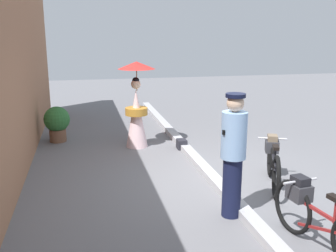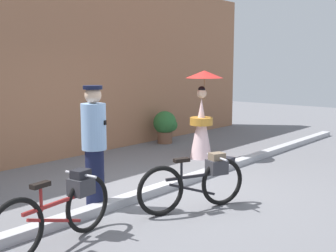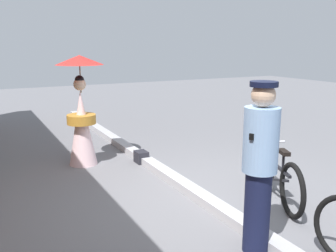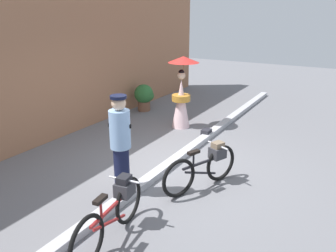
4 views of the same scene
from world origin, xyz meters
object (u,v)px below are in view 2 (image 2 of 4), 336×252
at_px(person_officer, 94,144).
at_px(bicycle_far_side, 61,208).
at_px(bicycle_near_officer, 198,181).
at_px(potted_plant_by_door, 166,125).
at_px(person_with_parasol, 202,115).
at_px(backpack_on_pavement, 228,163).

bearing_deg(person_officer, bicycle_far_side, -147.71).
distance_m(bicycle_near_officer, bicycle_far_side, 1.97).
bearing_deg(bicycle_far_side, potted_plant_by_door, 30.44).
distance_m(person_officer, person_with_parasol, 3.67).
bearing_deg(backpack_on_pavement, person_with_parasol, 66.16).
bearing_deg(potted_plant_by_door, bicycle_far_side, -149.56).
bearing_deg(backpack_on_pavement, bicycle_near_officer, -156.91).
relative_size(bicycle_far_side, person_officer, 0.99).
bearing_deg(backpack_on_pavement, potted_plant_by_door, 65.43).
xyz_separation_m(person_with_parasol, potted_plant_by_door, (0.81, 1.74, -0.48)).
xyz_separation_m(person_officer, backpack_on_pavement, (3.17, -0.13, -0.81)).
distance_m(bicycle_far_side, potted_plant_by_door, 6.27).
relative_size(bicycle_near_officer, person_officer, 0.90).
distance_m(bicycle_near_officer, person_with_parasol, 3.32).
distance_m(person_with_parasol, potted_plant_by_door, 1.98).
bearing_deg(person_with_parasol, person_officer, -167.45).
height_order(person_with_parasol, potted_plant_by_door, person_with_parasol).
bearing_deg(bicycle_near_officer, person_with_parasol, 35.28).
xyz_separation_m(bicycle_near_officer, backpack_on_pavement, (2.27, 0.97, -0.29)).
bearing_deg(bicycle_far_side, bicycle_near_officer, -13.44).
relative_size(bicycle_far_side, person_with_parasol, 0.91).
bearing_deg(person_officer, potted_plant_by_door, 30.00).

